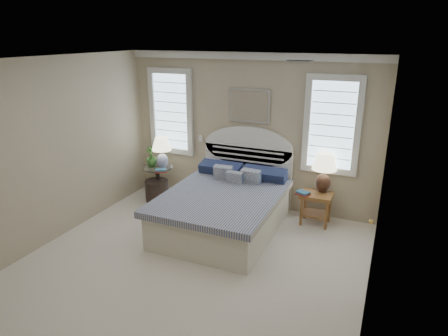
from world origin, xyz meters
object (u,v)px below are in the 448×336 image
Objects in this scene: bed at (226,205)px; lamp_right at (324,168)px; side_table_left at (158,179)px; lamp_left at (162,149)px; nightstand_right at (316,202)px; floor_pot at (157,190)px.

lamp_right is (1.36, 0.84, 0.54)m from bed.
side_table_left is 1.08× the size of lamp_left.
side_table_left is at bearing 160.26° from bed.
lamp_right is at bearing 4.69° from lamp_left.
nightstand_right reaches higher than floor_pot.
bed is at bearing -16.99° from floor_pot.
nightstand_right is at bearing -112.57° from lamp_right.
bed is 5.26× the size of floor_pot.
lamp_right is at bearing 31.73° from bed.
lamp_right reaches higher than floor_pot.
bed is 3.47× the size of lamp_right.
lamp_left is 2.91m from lamp_right.
nightstand_right is at bearing 1.78° from lamp_left.
floor_pot is at bearing -72.47° from side_table_left.
lamp_right is (3.01, 0.25, 0.54)m from side_table_left.
side_table_left is at bearing -178.06° from nightstand_right.
bed is 1.70m from floor_pot.
bed is at bearing -19.74° from side_table_left.
bed is 1.76m from lamp_left.
side_table_left is 0.96× the size of lamp_right.
bed reaches higher than side_table_left.
bed is at bearing -148.27° from lamp_right.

